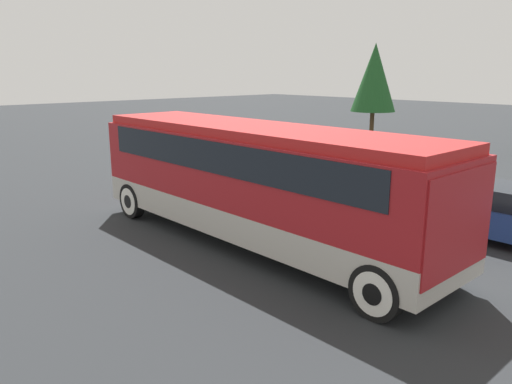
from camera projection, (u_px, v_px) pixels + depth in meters
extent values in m
plane|color=#26282B|center=(256.00, 243.00, 12.48)|extent=(120.00, 120.00, 0.00)
cube|color=#B7B2A8|center=(256.00, 214.00, 12.30)|extent=(10.20, 2.46, 0.69)
cube|color=maroon|center=(256.00, 168.00, 12.03)|extent=(10.20, 2.46, 1.60)
cube|color=black|center=(256.00, 152.00, 11.94)|extent=(8.98, 2.50, 0.72)
cube|color=#B21E1E|center=(256.00, 130.00, 11.81)|extent=(10.00, 2.26, 0.22)
cube|color=maroon|center=(451.00, 221.00, 8.54)|extent=(0.36, 2.36, 1.83)
cylinder|color=black|center=(377.00, 292.00, 8.56)|extent=(1.01, 0.28, 1.01)
cylinder|color=silver|center=(377.00, 292.00, 8.56)|extent=(0.79, 0.30, 0.79)
cylinder|color=black|center=(377.00, 292.00, 8.56)|extent=(0.39, 0.32, 0.39)
cylinder|color=black|center=(441.00, 259.00, 10.03)|extent=(1.01, 0.28, 1.01)
cylinder|color=silver|center=(441.00, 259.00, 10.03)|extent=(0.79, 0.30, 0.79)
cylinder|color=black|center=(441.00, 259.00, 10.03)|extent=(0.39, 0.32, 0.39)
cylinder|color=black|center=(132.00, 201.00, 14.58)|extent=(1.01, 0.28, 1.01)
cylinder|color=silver|center=(132.00, 201.00, 14.58)|extent=(0.79, 0.30, 0.79)
cylinder|color=black|center=(132.00, 201.00, 14.58)|extent=(0.39, 0.32, 0.39)
cylinder|color=black|center=(195.00, 189.00, 16.06)|extent=(1.01, 0.28, 1.01)
cylinder|color=silver|center=(195.00, 189.00, 16.06)|extent=(0.79, 0.30, 0.79)
cylinder|color=black|center=(195.00, 189.00, 16.06)|extent=(0.39, 0.32, 0.39)
cube|color=silver|center=(325.00, 181.00, 17.04)|extent=(4.14, 1.75, 0.59)
cube|color=black|center=(322.00, 163.00, 17.02)|extent=(2.15, 1.58, 0.59)
cylinder|color=black|center=(349.00, 200.00, 15.41)|extent=(0.64, 0.22, 0.64)
cylinder|color=black|center=(349.00, 200.00, 15.41)|extent=(0.25, 0.26, 0.25)
cylinder|color=black|center=(378.00, 192.00, 16.45)|extent=(0.64, 0.22, 0.64)
cylinder|color=black|center=(378.00, 192.00, 16.45)|extent=(0.25, 0.26, 0.25)
cylinder|color=black|center=(275.00, 183.00, 17.73)|extent=(0.64, 0.22, 0.64)
cylinder|color=black|center=(275.00, 183.00, 17.73)|extent=(0.25, 0.26, 0.25)
cylinder|color=black|center=(305.00, 177.00, 18.76)|extent=(0.64, 0.22, 0.64)
cylinder|color=black|center=(305.00, 177.00, 18.76)|extent=(0.25, 0.26, 0.25)
cube|color=navy|center=(495.00, 216.00, 12.77)|extent=(4.59, 1.82, 0.67)
cube|color=black|center=(490.00, 193.00, 12.76)|extent=(2.39, 1.64, 0.49)
cylinder|color=black|center=(412.00, 217.00, 13.60)|extent=(0.65, 0.22, 0.65)
cylinder|color=black|center=(412.00, 217.00, 13.60)|extent=(0.25, 0.26, 0.25)
cylinder|color=black|center=(442.00, 206.00, 14.68)|extent=(0.65, 0.22, 0.65)
cylinder|color=black|center=(442.00, 206.00, 14.68)|extent=(0.25, 0.26, 0.25)
cylinder|color=brown|center=(372.00, 124.00, 32.62)|extent=(0.28, 0.28, 1.66)
cone|color=#1E5123|center=(374.00, 78.00, 31.92)|extent=(2.86, 2.86, 4.30)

